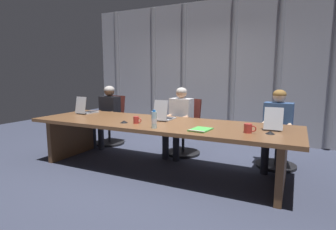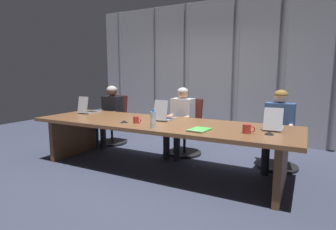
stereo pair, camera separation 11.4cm
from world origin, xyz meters
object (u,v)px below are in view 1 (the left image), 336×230
person_left_mid (179,117)px  conference_mic_left_side (270,132)px  office_chair_center (277,144)px  spiral_notepad (201,130)px  coffee_mug_near (248,128)px  conference_mic_middle (124,122)px  person_center (277,124)px  laptop_left_mid (164,116)px  laptop_left_end (86,110)px  coffee_mug_far (136,120)px  office_chair_left_end (111,126)px  water_bottle_primary (154,120)px  office_chair_left_mid (185,133)px  person_left_end (107,111)px  laptop_center (274,124)px

person_left_mid → conference_mic_left_side: size_ratio=10.78×
office_chair_center → spiral_notepad: 1.53m
coffee_mug_near → conference_mic_middle: bearing=-177.0°
person_center → laptop_left_mid: bearing=-65.3°
laptop_left_end → coffee_mug_far: (1.35, -0.45, -0.01)m
office_chair_left_end → water_bottle_primary: bearing=53.0°
laptop_left_end → person_left_mid: person_left_mid is taller
office_chair_left_mid → person_center: (1.53, -0.16, 0.31)m
coffee_mug_far → spiral_notepad: (0.97, -0.05, -0.04)m
office_chair_left_end → person_left_mid: person_left_mid is taller
conference_mic_left_side → person_center: bearing=89.3°
laptop_left_mid → spiral_notepad: (0.74, -0.48, -0.05)m
laptop_left_mid → office_chair_left_mid: bearing=-2.7°
conference_mic_left_side → spiral_notepad: 0.81m
coffee_mug_far → laptop_left_mid: bearing=62.2°
conference_mic_middle → person_left_end: bearing=137.4°
laptop_left_mid → person_left_mid: person_left_mid is taller
laptop_left_end → laptop_left_mid: bearing=-88.4°
office_chair_left_mid → coffee_mug_far: 1.28m
office_chair_left_mid → coffee_mug_near: bearing=55.8°
laptop_left_end → spiral_notepad: bearing=-99.7°
laptop_left_mid → person_left_mid: (-0.02, 0.60, -0.11)m
office_chair_left_end → conference_mic_middle: size_ratio=8.89×
office_chair_left_end → water_bottle_primary: (1.79, -1.38, 0.46)m
coffee_mug_near → person_left_end: bearing=161.1°
person_left_mid → spiral_notepad: person_left_mid is taller
office_chair_left_mid → coffee_mug_far: (-0.25, -1.19, 0.40)m
laptop_left_end → coffee_mug_near: 2.90m
coffee_mug_near → coffee_mug_far: coffee_mug_near is taller
office_chair_left_end → person_center: person_center is taller
office_chair_center → laptop_center: bearing=-8.7°
laptop_center → spiral_notepad: 0.95m
office_chair_center → conference_mic_left_side: bearing=-9.0°
office_chair_left_end → conference_mic_left_side: (3.16, -1.09, 0.37)m
person_left_end → person_left_mid: (1.56, -0.00, -0.01)m
office_chair_left_end → coffee_mug_far: 1.88m
laptop_center → office_chair_left_end: size_ratio=0.42×
laptop_left_end → office_chair_center: size_ratio=0.41×
office_chair_left_end → conference_mic_left_side: 3.36m
laptop_left_end → person_left_mid: (1.55, 0.58, -0.11)m
conference_mic_left_side → spiral_notepad: bearing=-169.1°
office_chair_center → laptop_left_mid: bearing=-72.3°
office_chair_left_end → spiral_notepad: (2.36, -1.25, 0.36)m
person_left_mid → laptop_left_end: bearing=-65.9°
conference_mic_left_side → office_chair_left_mid: bearing=144.3°
office_chair_left_end → person_left_end: size_ratio=0.82×
person_left_end → spiral_notepad: size_ratio=3.60×
conference_mic_middle → laptop_center: bearing=13.9°
person_left_end → conference_mic_middle: bearing=51.1°
laptop_left_end → office_chair_left_mid: size_ratio=0.38×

